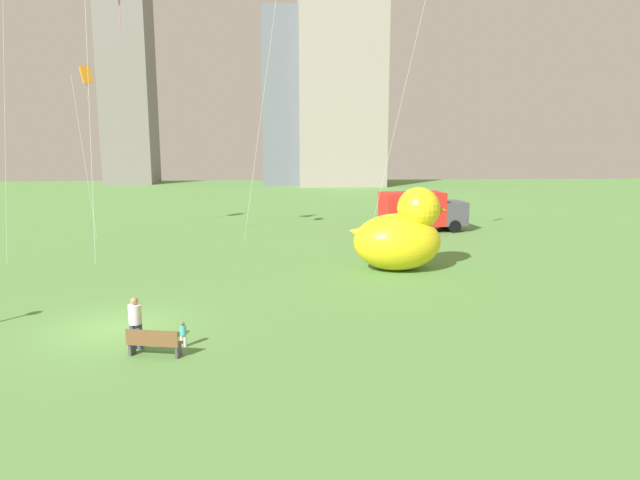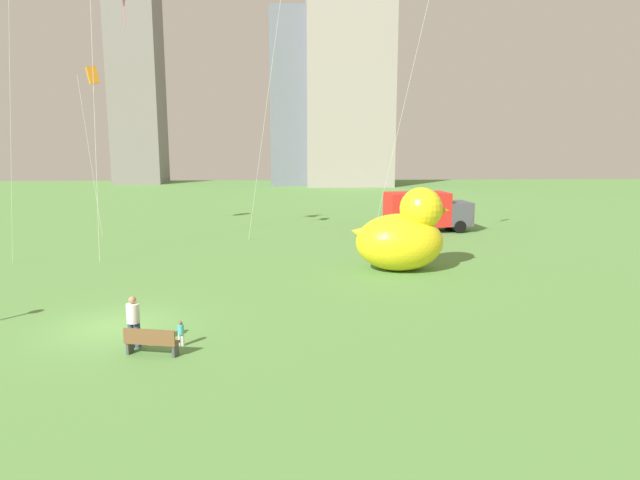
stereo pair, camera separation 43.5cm
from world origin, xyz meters
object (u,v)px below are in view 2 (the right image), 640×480
Objects in this scene: giant_inflatable_duck at (403,235)px; kite_orange at (92,76)px; person_adult at (133,319)px; box_truck at (426,212)px; kite_pink at (120,9)px; person_child at (181,332)px; park_bench at (151,341)px.

giant_inflatable_duck is 0.45× the size of kite_orange.
person_adult is 15.22m from giant_inflatable_duck.
box_truck is (3.88, 12.00, -0.38)m from giant_inflatable_duck.
kite_orange is 8.38m from kite_pink.
person_child is 0.13× the size of box_truck.
person_child is 26.33m from kite_orange.
giant_inflatable_duck reaches higher than person_adult.
park_bench is 0.12× the size of kite_pink.
box_truck reaches higher than person_adult.
giant_inflatable_duck reaches higher than park_bench.
kite_orange is (-19.05, 11.57, 8.96)m from giant_inflatable_duck.
person_child is 26.19m from box_truck.
kite_pink is at bearing -59.31° from kite_orange.
box_truck reaches higher than park_bench.
person_child is at bearing 2.92° from person_adult.
kite_pink is at bearing 110.41° from person_child.
giant_inflatable_duck is 19.74m from kite_pink.
person_adult is at bearing -74.71° from kite_pink.
park_bench is 1.01× the size of person_adult.
person_adult reaches higher than park_bench.
person_adult is 0.12× the size of kite_pink.
person_child is 21.09m from kite_pink.
kite_pink reaches higher than box_truck.
park_bench is at bearing -45.23° from person_adult.
person_adult is at bearing -135.32° from giant_inflatable_duck.
park_bench is at bearing -131.47° from giant_inflatable_duck.
box_truck is 24.77m from kite_orange.
giant_inflatable_duck is at bearing 48.74° from person_child.
giant_inflatable_duck reaches higher than person_child.
park_bench is 1.12m from person_child.
kite_orange is (-9.75, 22.18, 10.32)m from person_child.
box_truck is (13.18, 22.61, 0.98)m from person_child.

